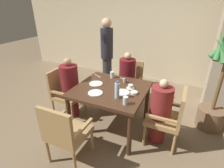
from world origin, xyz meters
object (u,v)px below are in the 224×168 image
(chair_left_side, at_px, (65,91))
(plate_main_left, at_px, (96,84))
(diner_in_far_chair, at_px, (127,80))
(chair_far_side, at_px, (129,81))
(bowl_small, at_px, (134,93))
(glass_tall_near, at_px, (125,101))
(plate_main_right, at_px, (122,92))
(glass_tall_mid, at_px, (112,75))
(plate_dessert_center, at_px, (95,93))
(standing_host, at_px, (107,53))
(teacup_with_saucer, at_px, (131,87))
(water_bottle, at_px, (117,90))
(chair_near_corner, at_px, (65,132))
(potted_palm, at_px, (216,98))
(diner_in_right_chair, at_px, (160,111))
(chair_right_side, at_px, (169,116))
(diner_in_left_chair, at_px, (70,88))

(chair_left_side, xyz_separation_m, plate_main_left, (0.67, 0.04, 0.27))
(diner_in_far_chair, bearing_deg, chair_far_side, 90.00)
(bowl_small, bearing_deg, glass_tall_near, -92.62)
(plate_main_right, xyz_separation_m, glass_tall_mid, (-0.38, 0.46, 0.05))
(glass_tall_near, bearing_deg, bowl_small, 87.38)
(glass_tall_near, bearing_deg, plate_main_left, 149.84)
(plate_dessert_center, bearing_deg, diner_in_far_chair, 82.35)
(standing_host, height_order, plate_main_right, standing_host)
(teacup_with_saucer, distance_m, water_bottle, 0.40)
(chair_near_corner, height_order, bowl_small, chair_near_corner)
(potted_palm, bearing_deg, plate_dessert_center, -150.80)
(standing_host, bearing_deg, chair_left_side, -99.92)
(standing_host, xyz_separation_m, plate_dessert_center, (0.59, -1.61, -0.15))
(standing_host, bearing_deg, diner_in_right_chair, -41.16)
(chair_right_side, distance_m, diner_in_right_chair, 0.15)
(diner_in_left_chair, bearing_deg, potted_palm, 16.49)
(plate_main_right, bearing_deg, teacup_with_saucer, 71.00)
(chair_left_side, xyz_separation_m, plate_dessert_center, (0.82, -0.26, 0.27))
(plate_dessert_center, bearing_deg, diner_in_left_chair, 159.36)
(diner_in_right_chair, bearing_deg, plate_dessert_center, -165.06)
(plate_dessert_center, bearing_deg, chair_near_corner, -97.53)
(water_bottle, distance_m, glass_tall_near, 0.22)
(water_bottle, height_order, glass_tall_mid, water_bottle)
(plate_main_right, bearing_deg, glass_tall_near, -61.20)
(potted_palm, bearing_deg, chair_near_corner, -138.04)
(diner_in_far_chair, distance_m, glass_tall_near, 1.24)
(plate_dessert_center, relative_size, glass_tall_near, 1.93)
(chair_right_side, relative_size, plate_dessert_center, 4.06)
(water_bottle, bearing_deg, diner_in_far_chair, 101.93)
(chair_right_side, xyz_separation_m, plate_dessert_center, (-1.10, -0.26, 0.27))
(chair_left_side, distance_m, glass_tall_mid, 0.96)
(glass_tall_mid, bearing_deg, diner_in_far_chair, 68.83)
(standing_host, relative_size, plate_dessert_center, 7.57)
(chair_right_side, height_order, glass_tall_near, chair_right_side)
(chair_near_corner, xyz_separation_m, bowl_small, (0.64, 0.90, 0.28))
(diner_in_left_chair, relative_size, chair_right_side, 1.27)
(chair_left_side, height_order, diner_in_right_chair, diner_in_right_chair)
(chair_right_side, relative_size, plate_main_right, 4.06)
(potted_palm, xyz_separation_m, teacup_with_saucer, (-1.31, -0.59, 0.20))
(plate_main_left, bearing_deg, water_bottle, -29.10)
(chair_near_corner, bearing_deg, chair_left_side, 128.24)
(diner_in_right_chair, xyz_separation_m, plate_main_left, (-1.12, 0.04, 0.22))
(teacup_with_saucer, bearing_deg, plate_dessert_center, -138.53)
(glass_tall_near, bearing_deg, chair_right_side, 32.44)
(diner_in_right_chair, distance_m, water_bottle, 0.74)
(chair_left_side, bearing_deg, chair_near_corner, -51.76)
(plate_dessert_center, bearing_deg, plate_main_right, 27.26)
(plate_dessert_center, distance_m, teacup_with_saucer, 0.58)
(chair_far_side, relative_size, bowl_small, 8.32)
(plate_main_right, bearing_deg, diner_in_left_chair, 176.39)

